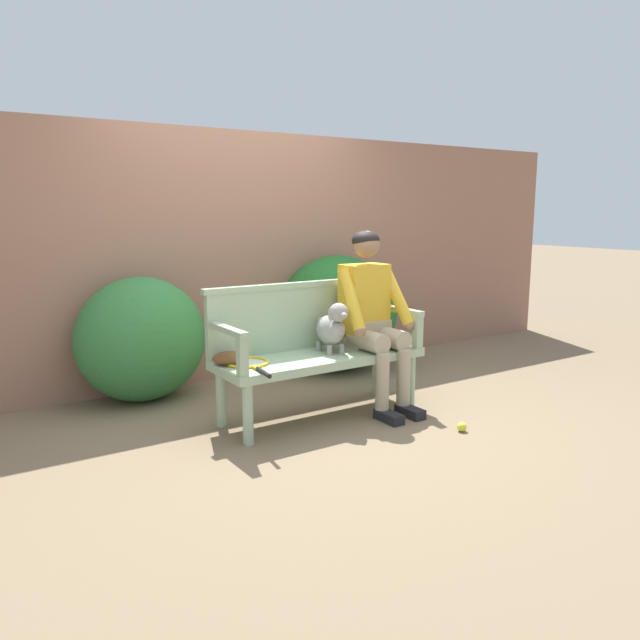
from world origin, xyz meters
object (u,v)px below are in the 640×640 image
garden_bench (320,363)px  tennis_racket (249,363)px  dog_on_bench (332,327)px  baseball_glove (229,358)px  person_seated (371,312)px  tennis_ball (462,427)px

garden_bench → tennis_racket: size_ratio=2.66×
garden_bench → dog_on_bench: bearing=-7.4°
tennis_racket → baseball_glove: baseball_glove is taller
person_seated → baseball_glove: size_ratio=6.07×
person_seated → baseball_glove: (-1.12, 0.10, -0.22)m
garden_bench → person_seated: (0.45, -0.02, 0.33)m
person_seated → tennis_ball: (0.19, -0.78, -0.70)m
garden_bench → baseball_glove: 0.69m
tennis_racket → baseball_glove: (-0.11, 0.08, 0.04)m
tennis_racket → tennis_ball: (1.20, -0.80, -0.44)m
dog_on_bench → garden_bench: bearing=172.6°
baseball_glove → person_seated: bearing=18.0°
person_seated → baseball_glove: person_seated is taller
garden_bench → dog_on_bench: (0.10, -0.01, 0.25)m
person_seated → tennis_ball: size_ratio=20.23×
garden_bench → person_seated: person_seated is taller
garden_bench → person_seated: size_ratio=1.15×
dog_on_bench → baseball_glove: (-0.77, 0.10, -0.14)m
tennis_racket → garden_bench: bearing=-0.9°
person_seated → tennis_ball: person_seated is taller
person_seated → baseball_glove: bearing=174.7°
garden_bench → dog_on_bench: 0.27m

